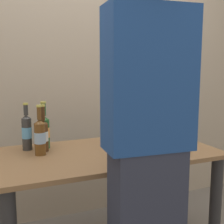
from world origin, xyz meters
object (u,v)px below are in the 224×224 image
at_px(laptop, 131,138).
at_px(beer_bottle_brown, 40,136).
at_px(beer_bottle_dark, 27,131).
at_px(beer_bottle_amber, 43,134).
at_px(beer_bottle_green, 44,131).
at_px(person_figure, 147,148).
at_px(coffee_mug, 185,138).

xyz_separation_m(laptop, beer_bottle_brown, (-0.59, 0.04, 0.06)).
height_order(beer_bottle_dark, beer_bottle_amber, beer_bottle_dark).
xyz_separation_m(beer_bottle_green, person_figure, (0.35, -0.76, 0.04)).
distance_m(laptop, beer_bottle_green, 0.58).
bearing_deg(laptop, beer_bottle_dark, 164.05).
bearing_deg(beer_bottle_green, beer_bottle_brown, -109.01).
bearing_deg(coffee_mug, beer_bottle_brown, 170.02).
bearing_deg(beer_bottle_green, beer_bottle_dark, -178.71).
bearing_deg(coffee_mug, beer_bottle_dark, 162.85).
distance_m(beer_bottle_green, beer_bottle_amber, 0.08).
relative_size(beer_bottle_green, beer_bottle_amber, 1.03).
height_order(beer_bottle_green, beer_bottle_amber, beer_bottle_green).
relative_size(beer_bottle_amber, person_figure, 0.17).
distance_m(beer_bottle_brown, person_figure, 0.73).
relative_size(laptop, beer_bottle_brown, 1.30).
xyz_separation_m(laptop, beer_bottle_dark, (-0.65, 0.19, 0.07)).
distance_m(beer_bottle_amber, coffee_mug, 0.94).
xyz_separation_m(beer_bottle_green, coffee_mug, (0.89, -0.31, -0.06)).
xyz_separation_m(laptop, person_figure, (-0.20, -0.57, 0.10)).
height_order(laptop, beer_bottle_amber, beer_bottle_amber).
xyz_separation_m(laptop, beer_bottle_amber, (-0.56, 0.12, 0.06)).
relative_size(beer_bottle_dark, beer_bottle_brown, 1.00).
xyz_separation_m(beer_bottle_brown, beer_bottle_green, (0.05, 0.15, 0.00)).
xyz_separation_m(laptop, coffee_mug, (0.35, -0.12, -0.00)).
bearing_deg(beer_bottle_amber, beer_bottle_dark, 142.28).
bearing_deg(beer_bottle_green, laptop, -19.22).
xyz_separation_m(laptop, beer_bottle_green, (-0.54, 0.19, 0.06)).
height_order(beer_bottle_brown, beer_bottle_green, beer_bottle_green).
bearing_deg(person_figure, beer_bottle_amber, 118.25).
distance_m(beer_bottle_dark, beer_bottle_green, 0.11).
height_order(beer_bottle_green, person_figure, person_figure).
bearing_deg(beer_bottle_green, beer_bottle_amber, -103.37).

